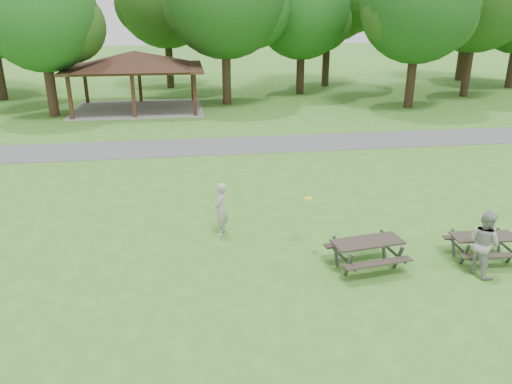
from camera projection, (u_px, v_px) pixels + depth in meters
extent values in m
plane|color=#397722|center=(238.00, 308.00, 11.46)|extent=(160.00, 160.00, 0.00)
cube|color=#4F4F51|center=(207.00, 146.00, 24.42)|extent=(120.00, 3.20, 0.02)
cube|color=#332112|center=(70.00, 98.00, 29.69)|extent=(0.22, 0.22, 2.60)
cube|color=#322012|center=(86.00, 84.00, 34.69)|extent=(0.22, 0.22, 2.60)
cube|color=#3D2216|center=(133.00, 96.00, 30.19)|extent=(0.22, 0.22, 2.60)
cube|color=#362113|center=(140.00, 83.00, 35.19)|extent=(0.22, 0.22, 2.60)
cube|color=#311A12|center=(195.00, 95.00, 30.68)|extent=(0.22, 0.22, 2.60)
cube|color=#331A12|center=(193.00, 82.00, 35.68)|extent=(0.22, 0.22, 2.60)
cube|color=#382416|center=(135.00, 68.00, 32.20)|extent=(8.60, 6.60, 0.16)
pyramid|color=black|center=(134.00, 59.00, 32.00)|extent=(7.01, 7.01, 1.00)
cube|color=gray|center=(139.00, 109.00, 33.14)|extent=(8.40, 6.40, 0.03)
sphere|color=#184E16|center=(17.00, 12.00, 34.83)|extent=(5.07, 5.07, 5.07)
cylinder|color=#321F16|center=(51.00, 88.00, 30.47)|extent=(0.60, 0.60, 3.50)
sphere|color=#164D16|center=(40.00, 14.00, 28.98)|extent=(6.60, 6.60, 6.60)
sphere|color=#1F4814|center=(69.00, 26.00, 29.69)|extent=(4.29, 4.29, 4.29)
sphere|color=#1B4212|center=(17.00, 24.00, 28.79)|extent=(3.96, 3.96, 3.96)
cylinder|color=#312116|center=(226.00, 75.00, 34.17)|extent=(0.60, 0.60, 4.02)
sphere|color=#154914|center=(252.00, 9.00, 33.20)|extent=(5.20, 5.20, 5.20)
sphere|color=#153F12|center=(201.00, 6.00, 32.21)|extent=(4.80, 4.80, 4.80)
cylinder|color=black|center=(300.00, 71.00, 38.32)|extent=(0.60, 0.60, 3.43)
sphere|color=#164D16|center=(302.00, 11.00, 36.79)|extent=(7.00, 7.00, 7.00)
sphere|color=#1E4914|center=(321.00, 21.00, 37.52)|extent=(4.55, 4.55, 4.55)
sphere|color=#1C4313|center=(284.00, 19.00, 36.60)|extent=(4.20, 4.20, 4.20)
cylinder|color=black|center=(411.00, 79.00, 33.05)|extent=(0.60, 0.60, 3.78)
sphere|color=#124012|center=(419.00, 4.00, 31.40)|extent=(7.40, 7.40, 7.40)
sphere|color=#1C4614|center=(440.00, 16.00, 32.16)|extent=(4.81, 4.81, 4.81)
sphere|color=#1D4313|center=(397.00, 13.00, 31.21)|extent=(4.44, 4.44, 4.44)
cylinder|color=black|center=(467.00, 68.00, 37.02)|extent=(0.60, 0.60, 4.20)
sphere|color=#204D16|center=(498.00, 5.00, 36.00)|extent=(5.33, 5.33, 5.33)
sphere|color=#193F12|center=(457.00, 2.00, 35.00)|extent=(4.92, 4.92, 4.92)
cylinder|color=black|center=(512.00, 66.00, 41.17)|extent=(0.60, 0.60, 3.57)
sphere|color=#1E4914|center=(506.00, 17.00, 39.46)|extent=(4.08, 4.08, 4.08)
cylinder|color=black|center=(169.00, 62.00, 41.02)|extent=(0.60, 0.60, 4.13)
sphere|color=#1F4B15|center=(189.00, 7.00, 40.03)|extent=(5.20, 5.20, 5.20)
sphere|color=#194212|center=(145.00, 4.00, 39.04)|extent=(4.80, 4.80, 4.80)
cylinder|color=black|center=(326.00, 58.00, 41.76)|extent=(0.60, 0.60, 4.55)
sphere|color=#194413|center=(350.00, 0.00, 40.68)|extent=(5.46, 5.46, 5.46)
cylinder|color=black|center=(461.00, 56.00, 44.95)|extent=(0.60, 0.60, 4.27)
sphere|color=#1D4313|center=(486.00, 5.00, 43.94)|extent=(5.20, 5.20, 5.20)
sphere|color=#1D4814|center=(453.00, 2.00, 42.95)|extent=(4.80, 4.80, 4.80)
cube|color=#2C2620|center=(368.00, 242.00, 12.97)|extent=(1.92, 0.98, 0.05)
cube|color=#2D2620|center=(378.00, 263.00, 12.53)|extent=(1.86, 0.52, 0.04)
cube|color=black|center=(356.00, 242.00, 13.62)|extent=(1.86, 0.52, 0.04)
cube|color=#464649|center=(349.00, 265.00, 12.57)|extent=(0.11, 0.39, 0.80)
cube|color=#3C3C3E|center=(336.00, 252.00, 13.26)|extent=(0.11, 0.39, 0.80)
cube|color=#3B3B3D|center=(342.00, 257.00, 12.91)|extent=(0.27, 1.49, 0.05)
cube|color=#474649|center=(398.00, 258.00, 12.94)|extent=(0.11, 0.39, 0.80)
cube|color=#414143|center=(383.00, 245.00, 13.63)|extent=(0.11, 0.39, 0.80)
cube|color=#3E3E40|center=(391.00, 250.00, 13.28)|extent=(0.27, 1.49, 0.05)
cube|color=#2D2721|center=(484.00, 237.00, 13.40)|extent=(1.73, 0.80, 0.05)
cube|color=#2F2822|center=(493.00, 256.00, 12.98)|extent=(1.70, 0.38, 0.04)
cube|color=#2D2420|center=(473.00, 237.00, 14.02)|extent=(1.70, 0.38, 0.04)
cube|color=#3E3E41|center=(465.00, 255.00, 13.16)|extent=(0.08, 0.36, 0.73)
cube|color=#454548|center=(453.00, 243.00, 13.81)|extent=(0.08, 0.36, 0.73)
cube|color=#38383A|center=(459.00, 248.00, 13.48)|extent=(0.17, 1.37, 0.05)
cube|color=#424245|center=(512.00, 253.00, 13.23)|extent=(0.08, 0.36, 0.73)
cube|color=#414144|center=(498.00, 242.00, 13.89)|extent=(0.08, 0.36, 0.73)
cube|color=#454548|center=(505.00, 246.00, 13.55)|extent=(0.17, 1.37, 0.05)
cylinder|color=yellow|center=(308.00, 198.00, 13.81)|extent=(0.31, 0.31, 0.02)
imported|color=#A8A7AA|center=(221.00, 209.00, 14.87)|extent=(0.53, 0.68, 1.63)
imported|color=#9C9C9E|center=(484.00, 243.00, 12.63)|extent=(0.87, 1.00, 1.74)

